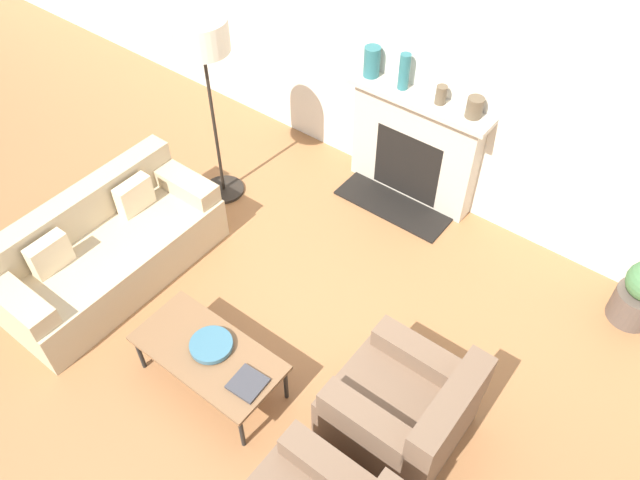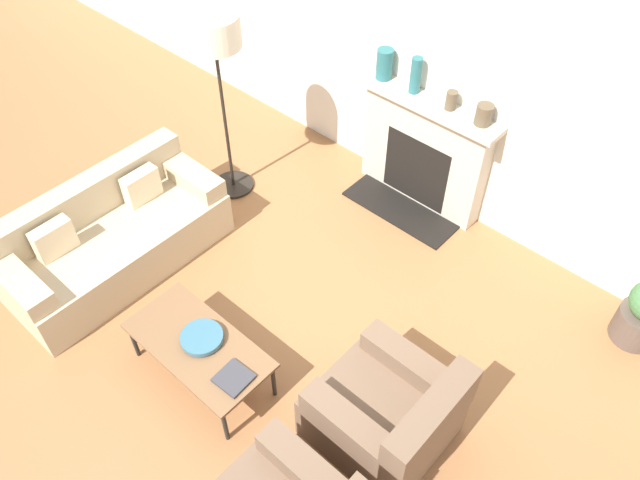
% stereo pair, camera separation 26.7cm
% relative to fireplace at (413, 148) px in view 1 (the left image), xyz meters
% --- Properties ---
extents(ground_plane, '(18.00, 18.00, 0.00)m').
position_rel_fireplace_xyz_m(ground_plane, '(0.13, -2.49, -0.53)').
color(ground_plane, '#99663D').
extents(wall_back, '(18.00, 0.06, 2.90)m').
position_rel_fireplace_xyz_m(wall_back, '(0.13, 0.14, 0.92)').
color(wall_back, silver).
rests_on(wall_back, ground_plane).
extents(fireplace, '(1.35, 0.59, 1.09)m').
position_rel_fireplace_xyz_m(fireplace, '(0.00, 0.00, 0.00)').
color(fireplace, beige).
rests_on(fireplace, ground_plane).
extents(couch, '(0.82, 1.87, 0.75)m').
position_rel_fireplace_xyz_m(couch, '(-1.44, -2.42, -0.24)').
color(couch, tan).
rests_on(couch, ground_plane).
extents(armchair_far, '(0.86, 0.80, 0.78)m').
position_rel_fireplace_xyz_m(armchair_far, '(1.29, -2.15, -0.24)').
color(armchair_far, brown).
rests_on(armchair_far, ground_plane).
extents(coffee_table, '(1.10, 0.54, 0.39)m').
position_rel_fireplace_xyz_m(coffee_table, '(-0.02, -2.67, -0.17)').
color(coffee_table, brown).
rests_on(coffee_table, ground_plane).
extents(bowl, '(0.31, 0.31, 0.05)m').
position_rel_fireplace_xyz_m(bowl, '(-0.02, -2.63, -0.10)').
color(bowl, '#38667A').
rests_on(bowl, coffee_table).
extents(book, '(0.23, 0.23, 0.02)m').
position_rel_fireplace_xyz_m(book, '(0.38, -2.69, -0.12)').
color(book, '#38383D').
rests_on(book, coffee_table).
extents(floor_lamp, '(0.45, 0.45, 1.78)m').
position_rel_fireplace_xyz_m(floor_lamp, '(-1.43, -1.09, 0.97)').
color(floor_lamp, black).
rests_on(floor_lamp, ground_plane).
extents(mantel_vase_left, '(0.14, 0.14, 0.27)m').
position_rel_fireplace_xyz_m(mantel_vase_left, '(-0.52, 0.01, 0.69)').
color(mantel_vase_left, '#28666B').
rests_on(mantel_vase_left, fireplace).
extents(mantel_vase_center_left, '(0.09, 0.09, 0.32)m').
position_rel_fireplace_xyz_m(mantel_vase_center_left, '(-0.19, 0.01, 0.72)').
color(mantel_vase_center_left, '#28666B').
rests_on(mantel_vase_center_left, fireplace).
extents(mantel_vase_center_right, '(0.09, 0.09, 0.16)m').
position_rel_fireplace_xyz_m(mantel_vase_center_right, '(0.18, 0.01, 0.64)').
color(mantel_vase_center_right, brown).
rests_on(mantel_vase_center_right, fireplace).
extents(mantel_vase_right, '(0.14, 0.14, 0.17)m').
position_rel_fireplace_xyz_m(mantel_vase_right, '(0.49, 0.01, 0.64)').
color(mantel_vase_right, brown).
rests_on(mantel_vase_right, fireplace).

